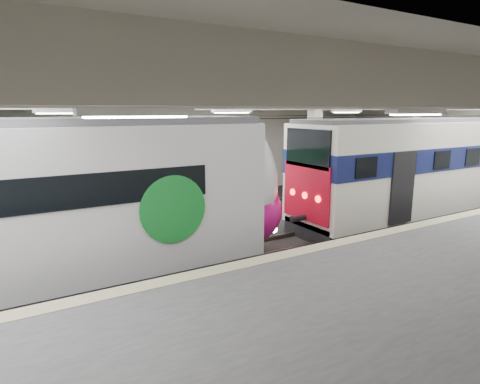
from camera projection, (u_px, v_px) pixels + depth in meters
station_hall at (291, 167)px, 12.43m from camera, size 36.00×24.00×5.75m
modern_emu at (67, 208)px, 10.95m from camera, size 15.01×3.10×4.78m
older_rer at (424, 166)px, 18.57m from camera, size 14.12×3.12×4.63m
far_train at (76, 182)px, 16.15m from camera, size 12.95×3.13×4.15m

